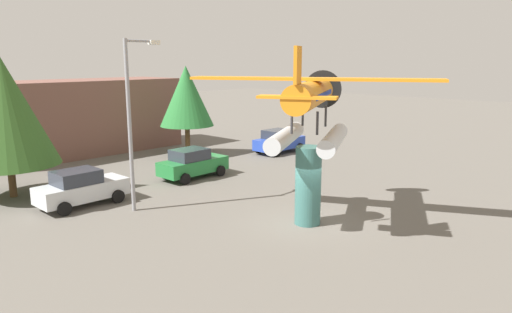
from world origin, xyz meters
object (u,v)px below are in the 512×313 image
Objects in this scene: car_mid_silver at (81,188)px; storefront_building at (80,117)px; car_distant_blue at (279,141)px; streetlight_primary at (133,113)px; car_far_green at (192,163)px; tree_center_back at (186,96)px; tree_east at (5,111)px; display_pedestal at (308,186)px; floatplane_monument at (310,106)px.

storefront_building is (6.51, 12.49, 1.83)m from car_mid_silver.
car_distant_blue is 16.06m from streetlight_primary.
storefront_building is at bearing 92.92° from car_far_green.
tree_center_back reaches higher than storefront_building.
tree_east reaches higher than car_far_green.
streetlight_primary is (-3.86, 6.99, 2.86)m from display_pedestal.
storefront_building is (1.07, 21.94, -2.31)m from floatplane_monument.
tree_center_back is (11.27, 5.84, 3.44)m from car_mid_silver.
tree_east is at bearing 112.76° from car_mid_silver.
floatplane_monument is at bearing 27.07° from display_pedestal.
car_mid_silver is 0.29× the size of storefront_building.
streetlight_primary is at bearing -153.47° from car_far_green.
streetlight_primary is (1.46, -2.52, 3.66)m from car_mid_silver.
car_far_green is 9.51m from car_distant_blue.
display_pedestal is 0.43× the size of streetlight_primary.
streetlight_primary is 15.94m from storefront_building.
car_mid_silver is at bearing -117.53° from storefront_building.
car_distant_blue is 0.54× the size of streetlight_primary.
car_mid_silver is at bearing -174.60° from car_distant_blue.
display_pedestal reaches higher than car_distant_blue.
floatplane_monument is 11.66m from car_mid_silver.
car_far_green is at bearing 79.55° from display_pedestal.
car_far_green is 7.71m from tree_center_back.
car_mid_silver is at bearing -152.61° from tree_center_back.
storefront_building reaches higher than car_far_green.
car_mid_silver is 14.21m from storefront_building.
storefront_building reaches higher than car_mid_silver.
floatplane_monument is at bearing -135.28° from car_distant_blue.
floatplane_monument is at bearing -60.16° from streetlight_primary.
streetlight_primary is 12.88m from tree_center_back.
streetlight_primary reaches higher than tree_east.
car_distant_blue is at bearing 44.58° from display_pedestal.
car_mid_silver is at bearing 120.13° from streetlight_primary.
tree_east reaches higher than car_distant_blue.
car_mid_silver is 16.63m from car_distant_blue.
car_mid_silver and car_distant_blue have the same top height.
storefront_building is at bearing 125.55° from tree_center_back.
display_pedestal is at bearing -61.10° from streetlight_primary.
floatplane_monument is 2.32× the size of car_far_green.
car_distant_blue is at bearing 17.65° from floatplane_monument.
streetlight_primary reaches higher than storefront_building.
car_mid_silver is 4.68m from streetlight_primary.
floatplane_monument is at bearing -92.80° from storefront_building.
floatplane_monument is 8.00m from streetlight_primary.
floatplane_monument is 22.09m from storefront_building.
tree_center_back reaches higher than car_mid_silver.
car_distant_blue is (16.56, 1.56, 0.00)m from car_mid_silver.
tree_center_back is (4.13, 5.53, 3.44)m from car_far_green.
streetlight_primary is at bearing -139.55° from tree_center_back.
display_pedestal is 0.52× the size of tree_center_back.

